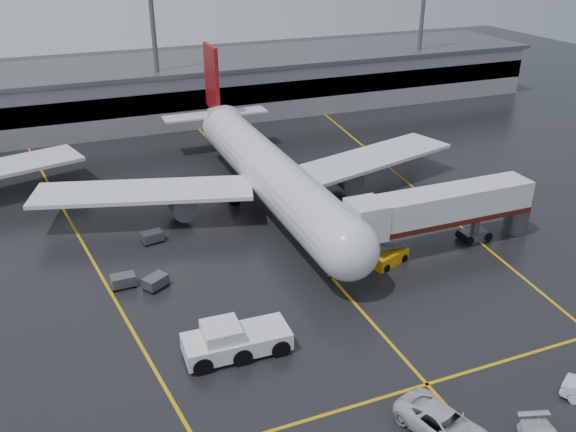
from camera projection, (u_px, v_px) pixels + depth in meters
name	position (u px, v px, depth m)	size (l,w,h in m)	color
ground	(299.00, 241.00, 58.97)	(220.00, 220.00, 0.00)	black
apron_line_centre	(299.00, 241.00, 58.96)	(0.25, 90.00, 0.02)	gold
apron_line_stop	(427.00, 384.00, 40.56)	(60.00, 0.25, 0.02)	gold
apron_line_left	(77.00, 233.00, 60.59)	(0.25, 70.00, 0.02)	gold
apron_line_right	(404.00, 179.00, 73.39)	(0.25, 70.00, 0.02)	gold
terminal	(184.00, 88.00, 97.21)	(122.00, 19.00, 8.60)	gray
light_mast_mid	(153.00, 30.00, 86.17)	(3.00, 1.20, 25.45)	#595B60
light_mast_right	(422.00, 14.00, 101.33)	(3.00, 1.20, 25.45)	#595B60
main_airliner	(265.00, 168.00, 65.26)	(48.80, 45.60, 14.10)	silver
jet_bridge	(442.00, 210.00, 56.25)	(19.90, 3.40, 6.05)	silver
pushback_tractor	(234.00, 341.00, 43.08)	(7.67, 3.46, 2.71)	silver
belt_loader	(389.00, 257.00, 54.91)	(4.20, 2.92, 2.45)	orange
service_van_a	(444.00, 425.00, 36.11)	(2.84, 6.16, 1.71)	silver
baggage_cart_a	(156.00, 281.00, 51.14)	(2.39, 2.17, 1.12)	#595B60
baggage_cart_b	(123.00, 280.00, 51.30)	(2.02, 1.33, 1.12)	#595B60
baggage_cart_c	(152.00, 236.00, 58.57)	(2.22, 1.67, 1.12)	#595B60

